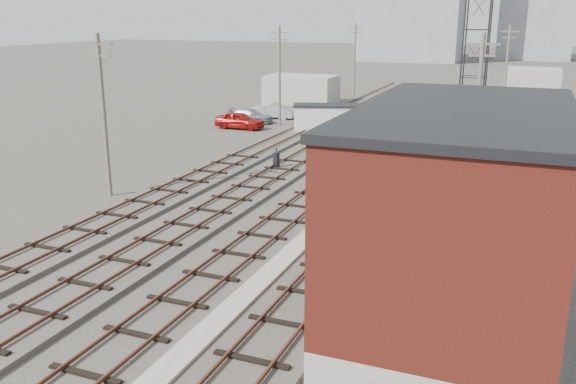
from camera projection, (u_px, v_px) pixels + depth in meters
The scene contains 22 objects.
ground at pixel (440, 111), 65.88m from camera, with size 320.00×320.00×0.00m, color #282621.
track_right at pixel (431, 149), 46.24m from camera, with size 3.20×90.00×0.39m.
track_mid_right at pixel (380, 145), 47.68m from camera, with size 3.20×90.00×0.39m.
track_mid_left at pixel (331, 142), 49.12m from camera, with size 3.20×90.00×0.39m.
track_left at pixel (285, 138), 50.55m from camera, with size 3.20×90.00×0.39m.
platform_curb at pixel (280, 265), 24.68m from camera, with size 0.90×28.00×0.26m, color gray.
brick_building at pixel (458, 219), 19.41m from camera, with size 6.54×12.20×7.22m.
lattice_tower at pixel (475, 54), 39.55m from camera, with size 1.60×1.60×15.00m.
utility_pole_left_a at pixel (104, 112), 33.40m from camera, with size 1.80×0.24×9.00m.
utility_pole_left_b at pixel (279, 73), 55.67m from camera, with size 1.80×0.24×9.00m.
utility_pole_left_c at pixel (355, 57), 77.94m from camera, with size 1.80×0.24×9.00m.
utility_pole_right_a at pixel (477, 111), 33.70m from camera, with size 1.80×0.24×9.00m.
utility_pole_right_b at pixel (506, 69), 60.43m from camera, with size 1.80×0.24×9.00m.
apartment_right at pixel (538, 2), 139.58m from camera, with size 16.00×12.00×26.00m, color gray.
shed_left at pixel (301, 89), 71.18m from camera, with size 8.00×5.00×3.20m, color gray.
shed_right at pixel (532, 86), 71.00m from camera, with size 6.00×6.00×4.00m, color gray.
signal_mast at pixel (317, 262), 18.58m from camera, with size 0.40×0.42×4.41m.
switch_stand at pixel (276, 160), 40.32m from camera, with size 0.38×0.38×1.39m.
site_trailer at pixel (326, 118), 53.46m from camera, with size 6.24×4.21×2.42m.
car_red at pixel (240, 120), 55.06m from camera, with size 1.82×4.52×1.54m, color #9B100E.
car_silver at pixel (274, 111), 60.83m from camera, with size 1.55×4.43×1.46m, color #ADAFB5.
car_grey at pixel (250, 116), 58.19m from camera, with size 1.84×4.52×1.31m, color gray.
Camera 1 is at (9.33, -7.11, 9.85)m, focal length 38.00 mm.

